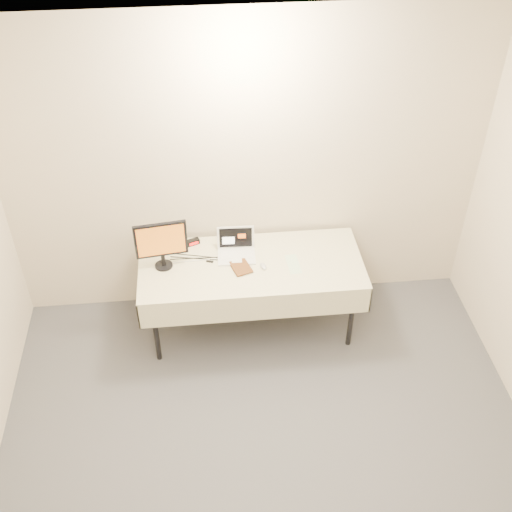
{
  "coord_description": "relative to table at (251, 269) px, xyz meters",
  "views": [
    {
      "loc": [
        -0.38,
        -2.0,
        4.16
      ],
      "look_at": [
        0.04,
        1.99,
        0.86
      ],
      "focal_mm": 45.0,
      "sensor_mm": 36.0,
      "label": 1
    }
  ],
  "objects": [
    {
      "name": "back_wall",
      "position": [
        0.0,
        0.45,
        0.67
      ],
      "size": [
        4.0,
        0.1,
        2.7
      ],
      "primitive_type": "cube",
      "color": "beige",
      "rests_on": "ground"
    },
    {
      "name": "laptop",
      "position": [
        -0.11,
        0.14,
        0.12
      ],
      "size": [
        0.32,
        0.27,
        0.22
      ],
      "rotation": [
        0.0,
        0.0,
        -0.04
      ],
      "color": "white",
      "rests_on": "table"
    },
    {
      "name": "alarm_clock",
      "position": [
        -0.47,
        0.31,
        0.09
      ],
      "size": [
        0.12,
        0.09,
        0.05
      ],
      "rotation": [
        0.0,
        0.0,
        0.38
      ],
      "color": "black",
      "rests_on": "table"
    },
    {
      "name": "book",
      "position": [
        -0.16,
        -0.07,
        0.16
      ],
      "size": [
        0.14,
        0.06,
        0.19
      ],
      "primitive_type": "imported",
      "rotation": [
        0.0,
        0.0,
        0.31
      ],
      "color": "#924F1A",
      "rests_on": "table"
    },
    {
      "name": "paper_form",
      "position": [
        0.35,
        -0.04,
        0.06
      ],
      "size": [
        0.11,
        0.26,
        0.0
      ],
      "primitive_type": "cube",
      "rotation": [
        0.0,
        0.0,
        0.07
      ],
      "color": "#C7EBBA",
      "rests_on": "table"
    },
    {
      "name": "table",
      "position": [
        0.0,
        0.0,
        0.0
      ],
      "size": [
        1.86,
        0.81,
        0.74
      ],
      "color": "black",
      "rests_on": "ground"
    },
    {
      "name": "monitor",
      "position": [
        -0.72,
        0.04,
        0.32
      ],
      "size": [
        0.42,
        0.16,
        0.43
      ],
      "rotation": [
        0.0,
        0.0,
        0.12
      ],
      "color": "black",
      "rests_on": "table"
    },
    {
      "name": "clicker",
      "position": [
        0.09,
        -0.06,
        0.07
      ],
      "size": [
        0.07,
        0.1,
        0.02
      ],
      "primitive_type": "ellipsoid",
      "rotation": [
        0.0,
        0.0,
        0.3
      ],
      "color": "#B5B5B7",
      "rests_on": "table"
    },
    {
      "name": "usb_dongle",
      "position": [
        -0.34,
        0.06,
        0.07
      ],
      "size": [
        0.06,
        0.04,
        0.01
      ],
      "primitive_type": "cube",
      "rotation": [
        0.0,
        0.0,
        -0.3
      ],
      "color": "black",
      "rests_on": "table"
    }
  ]
}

